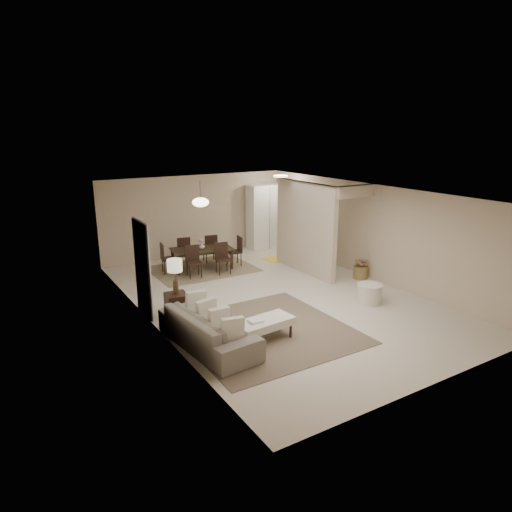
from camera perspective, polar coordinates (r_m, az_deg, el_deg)
floor at (r=10.92m, az=2.36°, el=-5.14°), size 9.00×9.00×0.00m
ceiling at (r=10.30m, az=2.52°, el=7.97°), size 9.00×9.00×0.00m
back_wall at (r=14.41m, az=-7.54°, el=5.05°), size 6.00×0.00×6.00m
left_wall at (r=9.28m, az=-13.19°, el=-1.22°), size 0.00×9.00×9.00m
right_wall at (r=12.42m, az=14.07°, el=2.98°), size 0.00×9.00×9.00m
partition at (r=12.55m, az=6.14°, el=3.51°), size 0.15×2.50×2.50m
doorway at (r=9.90m, az=-14.05°, el=-1.59°), size 0.04×0.90×2.04m
pantry_cabinet at (r=15.23m, az=1.16°, el=4.99°), size 1.20×0.55×2.10m
flush_light at (r=14.22m, az=3.10°, el=9.94°), size 0.44×0.44×0.05m
living_rug at (r=9.15m, az=1.09°, el=-9.37°), size 3.20×3.20×0.01m
sofa at (r=8.48m, az=-6.00°, el=-9.13°), size 2.38×1.13×0.67m
ottoman_bench at (r=8.69m, az=1.04°, el=-8.46°), size 1.19×0.63×0.41m
side_table at (r=9.97m, az=-9.90°, el=-5.98°), size 0.48×0.48×0.49m
table_lamp at (r=9.70m, az=-10.12°, el=-1.55°), size 0.32×0.32×0.76m
round_pouf at (r=10.80m, az=13.99°, el=-4.61°), size 0.57×0.57×0.44m
wicker_basket at (r=12.52m, az=12.90°, el=-2.00°), size 0.42×0.42×0.33m
dining_rug at (r=13.11m, az=-6.67°, el=-1.60°), size 2.80×2.10×0.01m
dining_table at (r=13.03m, az=-6.71°, el=-0.38°), size 1.82×1.20×0.60m
dining_chairs at (r=12.99m, az=-6.73°, el=0.18°), size 2.33×1.83×0.86m
vase at (r=12.93m, az=-6.76°, el=1.23°), size 0.16×0.16×0.16m
yellow_mat at (r=14.10m, az=2.97°, el=-0.27°), size 0.96×0.61×0.01m
pendant_light at (r=12.67m, az=-6.95°, el=6.69°), size 0.46×0.46×0.71m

